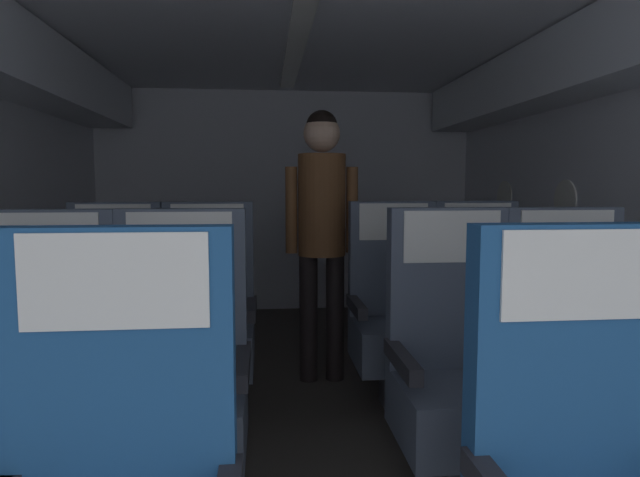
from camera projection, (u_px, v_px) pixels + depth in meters
ground at (310, 439)px, 2.56m from camera, size 3.74×5.83×0.02m
fuselage_shell at (306, 112)px, 2.66m from camera, size 3.62×5.48×2.11m
seat_b_left_window at (41, 390)px, 1.91m from camera, size 0.51×0.46×1.09m
seat_b_left_aisle at (180, 384)px, 1.96m from camera, size 0.51×0.46×1.09m
seat_b_right_aisle at (574, 371)px, 2.10m from camera, size 0.51×0.46×1.09m
seat_b_right_window at (457, 375)px, 2.06m from camera, size 0.51×0.46×1.09m
seat_c_left_window at (113, 325)px, 2.81m from camera, size 0.51×0.46×1.09m
seat_c_left_aisle at (208, 323)px, 2.85m from camera, size 0.51×0.46×1.09m
seat_c_right_aisle at (481, 316)px, 3.00m from camera, size 0.51×0.46×1.09m
seat_c_right_window at (396, 318)px, 2.95m from camera, size 0.51×0.46×1.09m
flight_attendant at (322, 216)px, 3.23m from camera, size 0.43×0.28×1.61m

